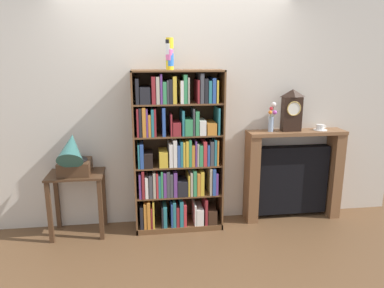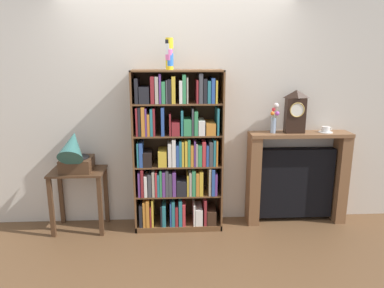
# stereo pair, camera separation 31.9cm
# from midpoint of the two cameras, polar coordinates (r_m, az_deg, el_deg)

# --- Properties ---
(ground_plane) EXTENTS (8.06, 6.40, 0.02)m
(ground_plane) POSITION_cam_midpoint_polar(r_m,az_deg,el_deg) (4.17, 0.14, -13.31)
(ground_plane) COLOR brown
(wall_back) EXTENTS (5.06, 0.08, 2.60)m
(wall_back) POSITION_cam_midpoint_polar(r_m,az_deg,el_deg) (4.04, 1.87, 5.40)
(wall_back) COLOR beige
(wall_back) RESTS_ON ground
(bookshelf) EXTENTS (0.96, 0.36, 1.76)m
(bookshelf) POSITION_cam_midpoint_polar(r_m,az_deg,el_deg) (3.89, 0.02, -1.87)
(bookshelf) COLOR brown
(bookshelf) RESTS_ON ground
(cup_stack) EXTENTS (0.08, 0.08, 0.32)m
(cup_stack) POSITION_cam_midpoint_polar(r_m,az_deg,el_deg) (3.74, -1.14, 14.19)
(cup_stack) COLOR yellow
(cup_stack) RESTS_ON bookshelf
(side_table_left) EXTENTS (0.58, 0.41, 0.69)m
(side_table_left) POSITION_cam_midpoint_polar(r_m,az_deg,el_deg) (4.08, -15.50, -6.56)
(side_table_left) COLOR #472D1C
(side_table_left) RESTS_ON ground
(gramophone) EXTENTS (0.32, 0.48, 0.51)m
(gramophone) POSITION_cam_midpoint_polar(r_m,az_deg,el_deg) (3.90, -16.08, -1.43)
(gramophone) COLOR #472D1C
(gramophone) RESTS_ON side_table_left
(fireplace_mantel) EXTENTS (1.13, 0.26, 1.06)m
(fireplace_mantel) POSITION_cam_midpoint_polar(r_m,az_deg,el_deg) (4.36, 18.35, -5.21)
(fireplace_mantel) COLOR brown
(fireplace_mantel) RESTS_ON ground
(mantel_clock) EXTENTS (0.22, 0.12, 0.47)m
(mantel_clock) POSITION_cam_midpoint_polar(r_m,az_deg,el_deg) (4.13, 18.33, 4.94)
(mantel_clock) COLOR black
(mantel_clock) RESTS_ON fireplace_mantel
(flower_vase) EXTENTS (0.10, 0.09, 0.34)m
(flower_vase) POSITION_cam_midpoint_polar(r_m,az_deg,el_deg) (4.06, 15.21, 3.84)
(flower_vase) COLOR #99B2D1
(flower_vase) RESTS_ON fireplace_mantel
(teacup_with_saucer) EXTENTS (0.16, 0.16, 0.07)m
(teacup_with_saucer) POSITION_cam_midpoint_polar(r_m,az_deg,el_deg) (4.31, 22.59, 2.08)
(teacup_with_saucer) COLOR white
(teacup_with_saucer) RESTS_ON fireplace_mantel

